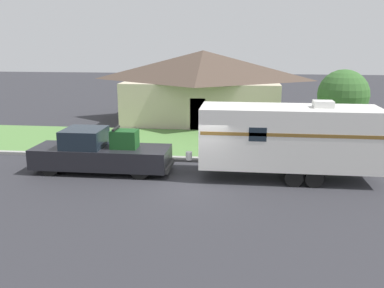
% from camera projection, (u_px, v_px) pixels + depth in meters
% --- Properties ---
extents(ground_plane, '(120.00, 120.00, 0.00)m').
position_uv_depth(ground_plane, '(196.00, 185.00, 17.56)').
color(ground_plane, '#2D2D33').
extents(curb_strip, '(80.00, 0.30, 0.14)m').
position_uv_depth(curb_strip, '(204.00, 159.00, 21.17)').
color(curb_strip, '#999993').
rests_on(curb_strip, ground_plane).
extents(lawn_strip, '(80.00, 7.00, 0.03)m').
position_uv_depth(lawn_strip, '(210.00, 143.00, 24.70)').
color(lawn_strip, '#568442').
rests_on(lawn_strip, ground_plane).
extents(house_across_street, '(11.58, 7.83, 5.08)m').
position_uv_depth(house_across_street, '(203.00, 85.00, 31.18)').
color(house_across_street, beige).
rests_on(house_across_street, ground_plane).
extents(pickup_truck, '(6.22, 2.04, 2.06)m').
position_uv_depth(pickup_truck, '(100.00, 153.00, 19.19)').
color(pickup_truck, black).
rests_on(pickup_truck, ground_plane).
extents(travel_trailer, '(8.59, 2.42, 3.38)m').
position_uv_depth(travel_trailer, '(289.00, 137.00, 18.00)').
color(travel_trailer, black).
rests_on(travel_trailer, ground_plane).
extents(mailbox, '(0.48, 0.20, 1.30)m').
position_uv_depth(mailbox, '(380.00, 140.00, 21.03)').
color(mailbox, brown).
rests_on(mailbox, ground_plane).
extents(tree_in_yard, '(2.78, 2.78, 4.27)m').
position_uv_depth(tree_in_yard, '(343.00, 95.00, 23.40)').
color(tree_in_yard, brown).
rests_on(tree_in_yard, ground_plane).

